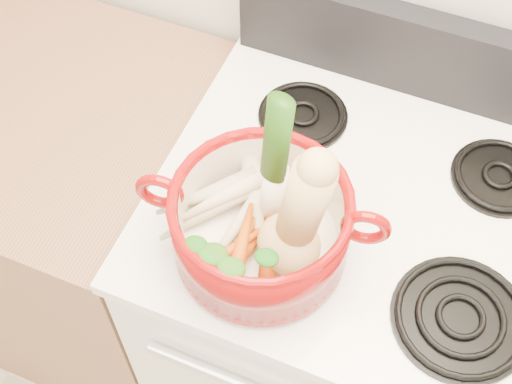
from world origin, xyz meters
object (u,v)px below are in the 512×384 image
at_px(stove_body, 346,318).
at_px(squash, 291,214).
at_px(dutch_oven, 261,225).
at_px(leek, 274,166).

bearing_deg(stove_body, squash, -117.69).
distance_m(dutch_oven, squash, 0.11).
relative_size(stove_body, squash, 3.44).
height_order(dutch_oven, squash, squash).
height_order(stove_body, dutch_oven, dutch_oven).
bearing_deg(leek, stove_body, 58.07).
height_order(dutch_oven, leek, leek).
height_order(stove_body, squash, squash).
bearing_deg(dutch_oven, stove_body, 37.14).
relative_size(stove_body, leek, 3.15).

